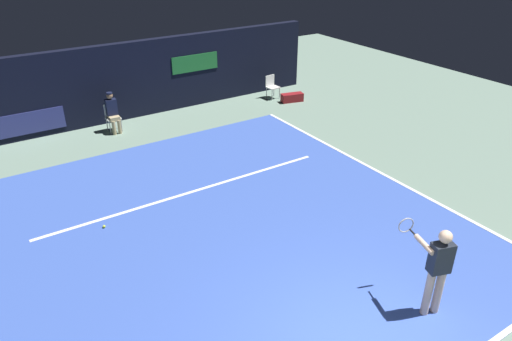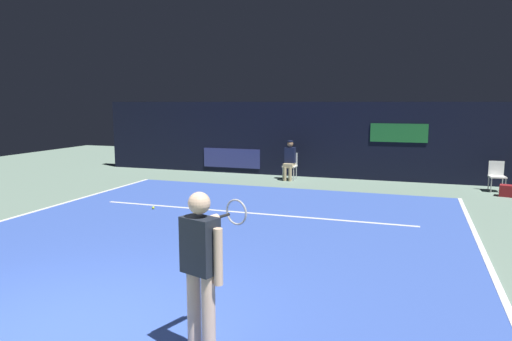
# 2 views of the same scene
# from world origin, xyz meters

# --- Properties ---
(ground_plane) EXTENTS (30.50, 30.50, 0.00)m
(ground_plane) POSITION_xyz_m (0.00, 4.28, 0.00)
(ground_plane) COLOR slate
(court_surface) EXTENTS (9.80, 10.56, 0.01)m
(court_surface) POSITION_xyz_m (0.00, 4.28, 0.01)
(court_surface) COLOR #3856B2
(court_surface) RESTS_ON ground
(line_sideline_left) EXTENTS (0.10, 10.56, 0.01)m
(line_sideline_left) POSITION_xyz_m (4.85, 4.28, 0.01)
(line_sideline_left) COLOR white
(line_sideline_left) RESTS_ON court_surface
(line_sideline_right) EXTENTS (0.10, 10.56, 0.01)m
(line_sideline_right) POSITION_xyz_m (-4.85, 4.28, 0.01)
(line_sideline_right) COLOR white
(line_sideline_right) RESTS_ON court_surface
(line_service) EXTENTS (7.64, 0.10, 0.01)m
(line_service) POSITION_xyz_m (0.00, 6.12, 0.01)
(line_service) COLOR white
(line_service) RESTS_ON court_surface
(back_wall) EXTENTS (15.61, 0.33, 2.60)m
(back_wall) POSITION_xyz_m (-0.00, 12.07, 1.30)
(back_wall) COLOR black
(back_wall) RESTS_ON ground
(tennis_player) EXTENTS (0.50, 1.04, 1.73)m
(tennis_player) POSITION_xyz_m (1.70, 0.10, 0.99)
(tennis_player) COLOR beige
(tennis_player) RESTS_ON ground
(line_judge_on_chair) EXTENTS (0.45, 0.54, 1.32)m
(line_judge_on_chair) POSITION_xyz_m (-0.31, 11.09, 0.69)
(line_judge_on_chair) COLOR white
(line_judge_on_chair) RESTS_ON ground
(courtside_chair_near) EXTENTS (0.47, 0.45, 0.88)m
(courtside_chair_near) POSITION_xyz_m (5.94, 11.08, 0.50)
(courtside_chair_near) COLOR white
(courtside_chair_near) RESTS_ON ground
(tennis_ball) EXTENTS (0.07, 0.07, 0.07)m
(tennis_ball) POSITION_xyz_m (-2.31, 5.76, 0.05)
(tennis_ball) COLOR #CCE033
(tennis_ball) RESTS_ON court_surface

